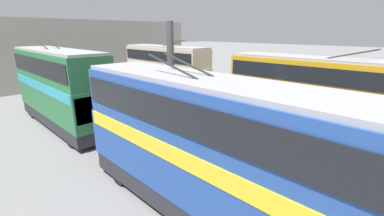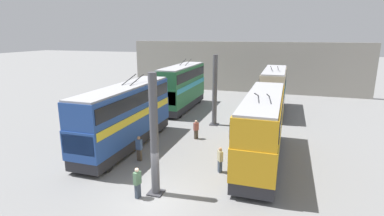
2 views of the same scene
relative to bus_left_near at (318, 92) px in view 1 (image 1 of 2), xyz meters
The scene contains 10 objects.
depot_back_wall 26.50m from the bus_left_near, 11.32° to the left, with size 0.50×36.00×7.60m.
support_column_far 9.20m from the bus_left_near, 34.50° to the left, with size 0.83×0.83×6.87m.
bus_left_near is the anchor object (origin of this frame).
bus_left_far 14.37m from the bus_left_near, ahead, with size 9.90×2.54×5.54m.
bus_right_near 10.40m from the bus_left_near, 91.95° to the left, with size 11.43×2.54×5.52m.
bus_right_far 16.41m from the bus_left_near, 39.32° to the left, with size 10.31×2.54×5.78m.
person_aisle_midway 6.75m from the bus_left_near, 61.39° to the left, with size 0.48×0.42×1.66m.
person_by_right_row 8.74m from the bus_left_near, 106.70° to the left, with size 0.28×0.44×1.81m.
person_by_left_row 3.89m from the bus_left_near, 136.91° to the left, with size 0.48×0.44×1.70m.
oil_drum 6.91m from the bus_left_near, 25.87° to the left, with size 0.60×0.60×0.82m.
Camera 1 is at (1.65, 10.94, 6.24)m, focal length 24.00 mm.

